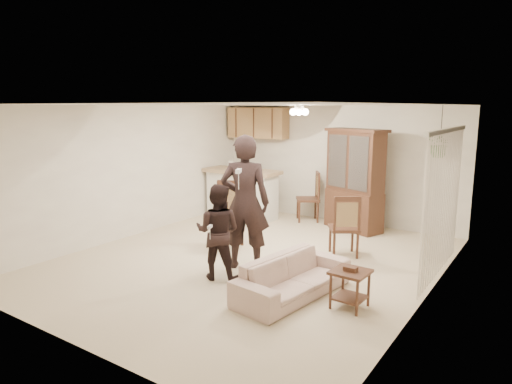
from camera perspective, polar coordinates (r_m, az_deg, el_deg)
The scene contains 23 objects.
floor at distance 7.53m, azimuth -0.68°, elevation -8.53°, with size 6.50×6.50×0.00m, color beige.
ceiling at distance 7.11m, azimuth -0.72°, elevation 10.86°, with size 5.50×6.50×0.02m, color silver.
wall_back at distance 10.04m, azimuth 9.89°, elevation 3.48°, with size 5.50×0.02×2.50m, color silver.
wall_front at distance 4.96m, azimuth -22.59°, elevation -4.47°, with size 5.50×0.02×2.50m, color silver.
wall_left at distance 9.05m, azimuth -15.22°, elevation 2.49°, with size 0.02×6.50×2.50m, color silver.
wall_right at distance 6.12m, azimuth 21.04°, elevation -1.60°, with size 0.02×6.50×2.50m, color silver.
breakfast_bar at distance 10.29m, azimuth -1.76°, elevation -0.42°, with size 1.60×0.55×1.00m, color silver.
bar_top at distance 10.20m, azimuth -1.78°, elevation 2.61°, with size 1.75×0.70×0.08m, color tan.
upper_cabinets at distance 10.73m, azimuth 0.23°, elevation 8.64°, with size 1.50×0.34×0.70m, color brown.
vertical_blinds at distance 7.02m, azimuth 22.30°, elevation -1.44°, with size 0.06×2.30×2.10m, color white, non-canonical shape.
ceiling_fixture at distance 8.03m, azimuth 5.41°, elevation 10.07°, with size 0.36×0.36×0.20m, color #F9DFBA, non-canonical shape.
hanging_plant at distance 8.46m, azimuth 22.03°, elevation 5.65°, with size 0.43×0.37×0.48m, color #396227.
plant_cord at distance 8.44m, azimuth 22.18°, elevation 7.84°, with size 0.01×0.01×0.65m, color black.
sofa at distance 6.11m, azimuth 4.66°, elevation -9.57°, with size 1.87×0.73×0.73m, color beige.
adult at distance 6.97m, azimuth -1.38°, elevation -2.41°, with size 0.66×0.43×1.80m, color black.
child at distance 6.62m, azimuth -4.78°, elevation -5.17°, with size 0.66×0.51×1.35m, color black.
china_hutch at distance 9.37m, azimuth 12.23°, elevation 1.41°, with size 1.39×0.93×2.04m.
side_table at distance 5.90m, azimuth 11.64°, elevation -11.72°, with size 0.46×0.46×0.53m.
chair_bar at distance 8.08m, azimuth -3.60°, elevation -4.74°, with size 0.68×0.68×1.18m.
chair_hutch_left at distance 10.05m, azimuth 6.46°, elevation -1.88°, with size 0.67×0.67×1.08m.
chair_hutch_right at distance 7.84m, azimuth 10.89°, elevation -5.68°, with size 0.65×0.65×1.05m.
controller_adult at distance 6.38m, azimuth -2.20°, elevation 2.64°, with size 0.06×0.18×0.06m, color white.
controller_child at distance 6.27m, azimuth -5.79°, elevation -4.35°, with size 0.04×0.12×0.04m, color white.
Camera 1 is at (4.03, -5.86, 2.47)m, focal length 32.00 mm.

